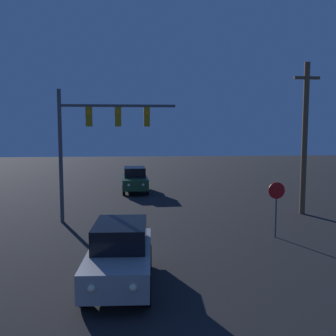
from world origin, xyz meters
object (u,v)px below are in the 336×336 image
Objects in this scene: traffic_signal_mast at (95,131)px; utility_pole at (305,137)px; car_far at (135,179)px; car_near at (120,254)px; stop_sign at (276,199)px.

utility_pole reaches higher than traffic_signal_mast.
car_far is 0.68× the size of traffic_signal_mast.
car_near is 0.68× the size of traffic_signal_mast.
traffic_signal_mast is (-1.81, -8.43, 3.39)m from car_far.
stop_sign reaches higher than car_near.
utility_pole is (8.67, -7.69, 3.10)m from car_far.
car_near and car_far have the same top height.
car_far is at bearing 115.86° from stop_sign.
car_far is 13.07m from stop_sign.
car_near is 7.37m from stop_sign.
car_far is (0.38, 15.86, 0.00)m from car_near.
utility_pole is (9.05, 8.17, 3.10)m from car_near.
utility_pole reaches higher than car_far.
car_near is at bearing -79.08° from traffic_signal_mast.
car_near is 12.58m from utility_pole.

